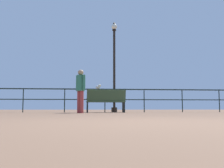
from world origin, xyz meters
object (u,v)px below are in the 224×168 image
Objects in this scene: bench_near_left at (106,100)px; seagull_on_rail at (98,87)px; lamppost_center at (114,65)px; person_by_bench at (81,88)px.

seagull_on_rail reaches higher than bench_near_left.
seagull_on_rail is at bearing 109.76° from bench_near_left.
lamppost_center is 2.96m from person_by_bench.
person_by_bench is (-1.49, -2.21, -1.29)m from lamppost_center.
lamppost_center reaches higher than person_by_bench.
bench_near_left is at bearing 47.50° from person_by_bench.
lamppost_center is at bearing 18.80° from seagull_on_rail.
bench_near_left is 1.07m from seagull_on_rail.
person_by_bench reaches higher than bench_near_left.
bench_near_left is 1.58m from person_by_bench.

